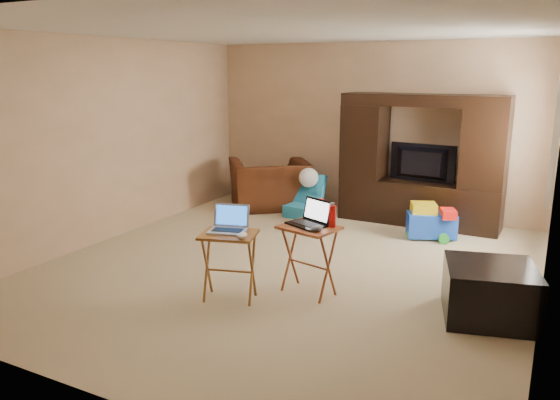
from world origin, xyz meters
The scene contains 22 objects.
floor centered at (0.00, 0.00, 0.00)m, with size 5.50×5.50×0.00m, color beige.
ceiling centered at (0.00, 0.00, 2.50)m, with size 5.50×5.50×0.00m, color silver.
wall_back centered at (0.00, 2.75, 1.25)m, with size 5.00×5.00×0.00m, color tan.
wall_front centered at (0.00, -2.75, 1.25)m, with size 5.00×5.00×0.00m, color tan.
wall_left centered at (-2.50, 0.00, 1.25)m, with size 5.50×5.50×0.00m, color tan.
wall_right centered at (2.50, 0.00, 1.25)m, with size 5.50×5.50×0.00m, color tan.
window_pane centered at (2.48, 1.55, 1.40)m, with size 1.20×1.20×0.00m, color white.
window_frame centered at (2.46, 1.55, 1.40)m, with size 0.06×1.14×1.34m, color white.
entertainment_center centered at (0.84, 2.40, 0.90)m, with size 2.19×0.55×1.79m, color black.
television centered at (0.84, 2.35, 0.86)m, with size 0.91×0.12×0.52m, color black.
recliner centered at (-1.44, 2.22, 0.37)m, with size 1.15×1.00×0.75m, color #461E0F.
child_rocker centered at (-0.73, 1.99, 0.31)m, with size 0.47×0.54×0.63m, color teal, non-canonical shape.
plush_toy centered at (-0.35, 1.66, 0.20)m, with size 0.35×0.29×0.39m, color red, non-canonical shape.
push_toy centered at (1.15, 1.78, 0.23)m, with size 0.61×0.44×0.46m, color blue, non-canonical shape.
ottoman centered at (2.10, -0.32, 0.24)m, with size 0.74×0.74×0.47m, color black.
tray_table_left centered at (-0.11, -1.01, 0.32)m, with size 0.50×0.40×0.65m, color #955B24.
tray_table_right centered at (0.49, -0.54, 0.34)m, with size 0.52×0.41×0.67m, color #9D4B26.
laptop_left centered at (-0.14, -0.98, 0.77)m, with size 0.34×0.28×0.24m, color #A5A6AA.
laptop_right centered at (0.45, -0.52, 0.79)m, with size 0.35×0.29×0.24m, color black.
mouse_left centered at (0.08, -1.08, 0.67)m, with size 0.08×0.13×0.05m, color white.
mouse_right centered at (0.62, -0.66, 0.70)m, with size 0.09×0.14×0.06m, color #45454A.
water_bottle centered at (0.69, -0.46, 0.78)m, with size 0.07×0.07×0.21m, color red.
Camera 1 is at (2.51, -5.05, 2.11)m, focal length 35.00 mm.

